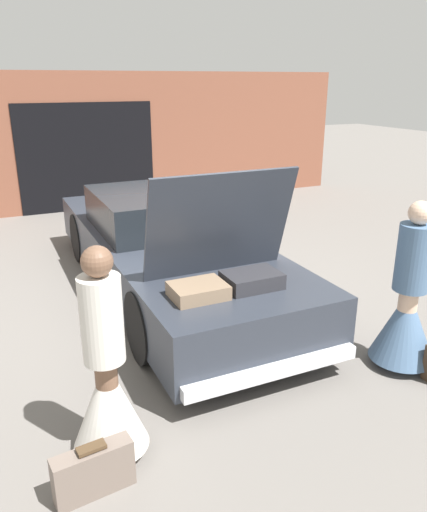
{
  "coord_description": "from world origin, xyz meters",
  "views": [
    {
      "loc": [
        -2.01,
        -5.79,
        2.62
      ],
      "look_at": [
        0.0,
        -1.44,
        0.93
      ],
      "focal_mm": 35.0,
      "sensor_mm": 36.0,
      "label": 1
    }
  ],
  "objects_px": {
    "car": "(166,248)",
    "person_right": "(407,310)",
    "person_left": "(107,385)",
    "suitcase_beside_left_person": "(94,471)"
  },
  "relations": [
    {
      "from": "person_left",
      "to": "person_right",
      "type": "xyz_separation_m",
      "value": [
        2.85,
        0.03,
        -0.0
      ]
    },
    {
      "from": "person_left",
      "to": "person_right",
      "type": "bearing_deg",
      "value": 85.57
    },
    {
      "from": "person_left",
      "to": "suitcase_beside_left_person",
      "type": "relative_size",
      "value": 2.96
    },
    {
      "from": "car",
      "to": "person_right",
      "type": "bearing_deg",
      "value": -62.35
    },
    {
      "from": "person_right",
      "to": "suitcase_beside_left_person",
      "type": "xyz_separation_m",
      "value": [
        -3.05,
        -0.36,
        -0.4
      ]
    },
    {
      "from": "car",
      "to": "person_right",
      "type": "distance_m",
      "value": 3.07
    },
    {
      "from": "person_left",
      "to": "suitcase_beside_left_person",
      "type": "bearing_deg",
      "value": -35.91
    },
    {
      "from": "car",
      "to": "suitcase_beside_left_person",
      "type": "distance_m",
      "value": 3.51
    },
    {
      "from": "person_left",
      "to": "suitcase_beside_left_person",
      "type": "distance_m",
      "value": 0.56
    },
    {
      "from": "car",
      "to": "person_left",
      "type": "relative_size",
      "value": 3.29
    }
  ]
}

